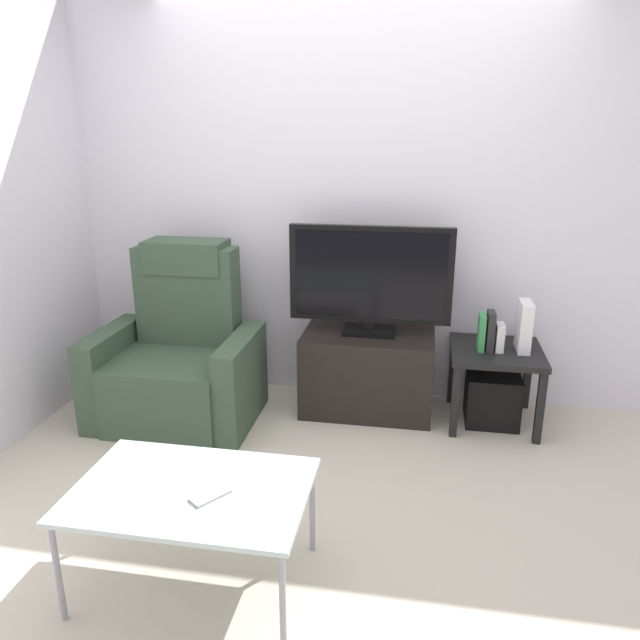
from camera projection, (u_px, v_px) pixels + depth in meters
The scene contains 13 objects.
ground_plane at pixel (327, 476), 3.16m from camera, with size 6.40×6.40×0.00m, color beige.
wall_back at pixel (357, 202), 3.82m from camera, with size 6.40×0.06×2.60m, color silver.
tv_stand at pixel (367, 372), 3.83m from camera, with size 0.82×0.48×0.52m.
television at pixel (370, 278), 3.66m from camera, with size 1.00×0.20×0.67m.
recliner_armchair at pixel (180, 359), 3.75m from camera, with size 0.98×0.78×1.08m.
side_table at pixel (496, 361), 3.64m from camera, with size 0.54×0.54×0.48m.
subwoofer_box at pixel (492, 397), 3.71m from camera, with size 0.32×0.32×0.32m, color black.
book_leftmost at pixel (481, 332), 3.58m from camera, with size 0.04×0.13×0.22m, color #388C4C.
book_middle at pixel (490, 331), 3.56m from camera, with size 0.04×0.13×0.24m, color #262626.
book_rightmost at pixel (500, 337), 3.57m from camera, with size 0.05×0.12×0.17m, color white.
game_console at pixel (524, 326), 3.55m from camera, with size 0.07×0.20×0.30m, color white.
coffee_table at pixel (192, 494), 2.30m from camera, with size 0.90×0.60×0.44m.
cell_phone at pixel (210, 495), 2.24m from camera, with size 0.07×0.15×0.01m, color #B7B7BC.
Camera 1 is at (0.45, -2.72, 1.75)m, focal length 33.71 mm.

